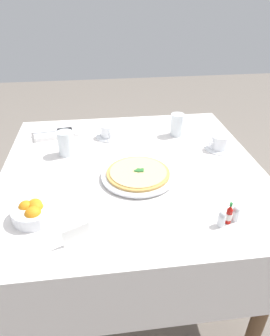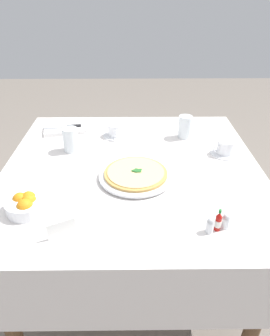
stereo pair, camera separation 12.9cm
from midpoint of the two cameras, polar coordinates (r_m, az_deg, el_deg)
ground_plane at (r=1.83m, az=-2.57°, el=-19.65°), size 8.00×8.00×0.00m
dining_table at (r=1.41m, az=-3.15°, el=-4.28°), size 1.12×1.12×0.73m
pizza_plate at (r=1.26m, az=-2.35°, el=-1.50°), size 0.30×0.30×0.02m
pizza at (r=1.25m, az=-2.36°, el=-0.97°), size 0.26×0.26×0.02m
coffee_cup_right_edge at (r=1.59m, az=-7.30°, el=6.58°), size 0.13×0.13×0.07m
coffee_cup_far_left at (r=1.50m, az=12.92°, el=4.42°), size 0.13×0.13×0.07m
water_glass_left_edge at (r=1.46m, az=-15.19°, el=4.17°), size 0.07×0.07×0.11m
water_glass_far_right at (r=1.60m, az=5.51°, el=7.69°), size 0.07×0.07×0.12m
napkin_folded at (r=1.69m, az=-16.64°, el=6.22°), size 0.24×0.17×0.02m
dinner_knife at (r=1.68m, az=-16.80°, el=6.64°), size 0.20×0.05×0.01m
citrus_bowl at (r=1.12m, az=-21.46°, el=-7.63°), size 0.15×0.15×0.07m
hot_sauce_bottle at (r=1.05m, az=13.70°, el=-8.53°), size 0.02×0.02×0.08m
salt_shaker at (r=1.04m, az=12.36°, el=-9.44°), size 0.03×0.03×0.06m
pepper_shaker at (r=1.08m, az=14.88°, el=-8.39°), size 0.03×0.03×0.06m
menu_card at (r=0.99m, az=-14.59°, el=-11.98°), size 0.08×0.04×0.06m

